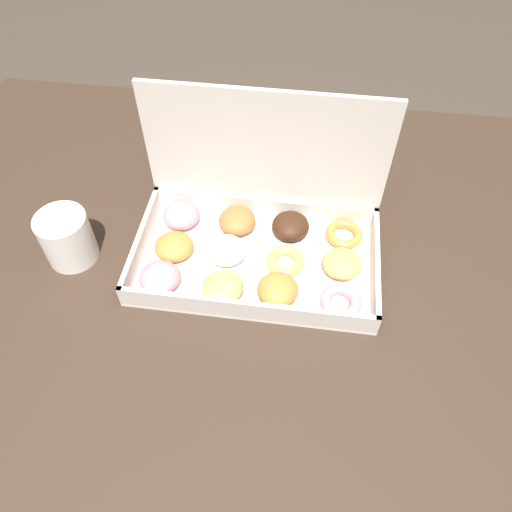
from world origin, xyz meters
The scene contains 4 objects.
ground_plane centered at (0.00, 0.00, 0.00)m, with size 8.00×8.00×0.00m, color #42382D.
dining_table centered at (0.00, 0.00, 0.65)m, with size 1.24×0.99×0.74m.
donut_box centered at (0.03, 0.05, 0.79)m, with size 0.39×0.23×0.25m.
coffee_mug centered at (-0.26, 0.00, 0.79)m, with size 0.08×0.08×0.09m.
Camera 1 is at (0.11, -0.48, 1.40)m, focal length 35.00 mm.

